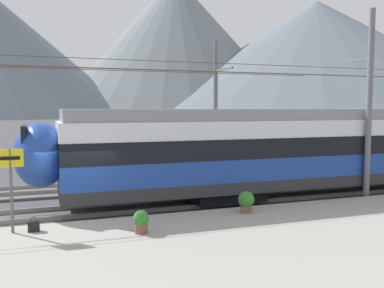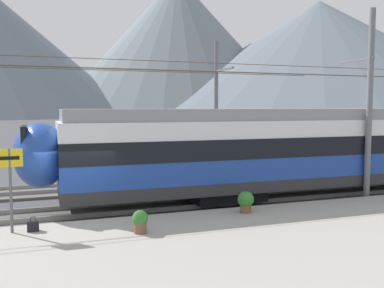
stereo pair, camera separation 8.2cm
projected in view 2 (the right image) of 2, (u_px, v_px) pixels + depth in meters
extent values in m
plane|color=#424247|center=(75.00, 225.00, 14.21)|extent=(400.00, 400.00, 0.00)
cube|color=#A39E93|center=(92.00, 280.00, 9.21)|extent=(120.00, 8.69, 0.37)
cube|color=#5B5651|center=(73.00, 215.00, 15.18)|extent=(120.00, 3.00, 0.12)
cube|color=gray|center=(75.00, 216.00, 14.50)|extent=(120.00, 0.07, 0.16)
cube|color=gray|center=(72.00, 207.00, 15.85)|extent=(120.00, 0.07, 0.16)
cube|color=#5B5651|center=(66.00, 190.00, 19.79)|extent=(120.00, 3.00, 0.12)
cube|color=gray|center=(67.00, 190.00, 19.10)|extent=(120.00, 0.07, 0.16)
cube|color=gray|center=(66.00, 185.00, 20.45)|extent=(120.00, 0.07, 0.16)
cube|color=black|center=(222.00, 193.00, 17.04)|extent=(2.80, 2.39, 0.42)
ellipsoid|color=#1E429E|center=(41.00, 155.00, 14.65)|extent=(1.80, 2.75, 2.25)
cube|color=black|center=(25.00, 143.00, 14.45)|extent=(0.16, 1.79, 1.19)
ellipsoid|color=orange|center=(337.00, 136.00, 24.54)|extent=(1.80, 2.72, 2.25)
cube|color=black|center=(330.00, 129.00, 24.34)|extent=(0.16, 1.77, 1.19)
cylinder|color=slate|center=(369.00, 107.00, 17.05)|extent=(0.24, 0.24, 7.81)
cube|color=slate|center=(357.00, 60.00, 17.66)|extent=(0.10, 1.96, 0.10)
cylinder|color=#473823|center=(343.00, 68.00, 18.46)|extent=(46.72, 0.02, 0.02)
cylinder|color=slate|center=(216.00, 109.00, 24.24)|extent=(0.24, 0.24, 7.63)
cube|color=slate|center=(224.00, 69.00, 23.04)|extent=(0.10, 2.45, 0.10)
cylinder|color=#473823|center=(232.00, 73.00, 22.05)|extent=(46.72, 0.02, 0.02)
cylinder|color=#59595B|center=(11.00, 191.00, 11.92)|extent=(0.08, 0.08, 2.38)
cube|color=yellow|center=(9.00, 158.00, 11.84)|extent=(0.70, 0.06, 0.50)
cube|color=black|center=(9.00, 158.00, 11.81)|extent=(0.52, 0.01, 0.10)
cube|color=black|center=(33.00, 226.00, 12.15)|extent=(0.32, 0.18, 0.30)
torus|color=black|center=(33.00, 219.00, 12.13)|extent=(0.16, 0.02, 0.16)
cylinder|color=brown|center=(246.00, 208.00, 14.31)|extent=(0.37, 0.37, 0.29)
sphere|color=#33752D|center=(246.00, 199.00, 14.28)|extent=(0.55, 0.55, 0.55)
sphere|color=purple|center=(246.00, 196.00, 14.27)|extent=(0.30, 0.30, 0.30)
cylinder|color=brown|center=(140.00, 228.00, 11.98)|extent=(0.36, 0.36, 0.29)
sphere|color=#33752D|center=(140.00, 218.00, 11.95)|extent=(0.45, 0.45, 0.45)
sphere|color=gold|center=(140.00, 215.00, 11.94)|extent=(0.25, 0.25, 0.25)
cone|color=slate|center=(177.00, 46.00, 224.12)|extent=(130.37, 130.37, 72.17)
cone|color=slate|center=(318.00, 59.00, 212.61)|extent=(182.79, 182.79, 56.60)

